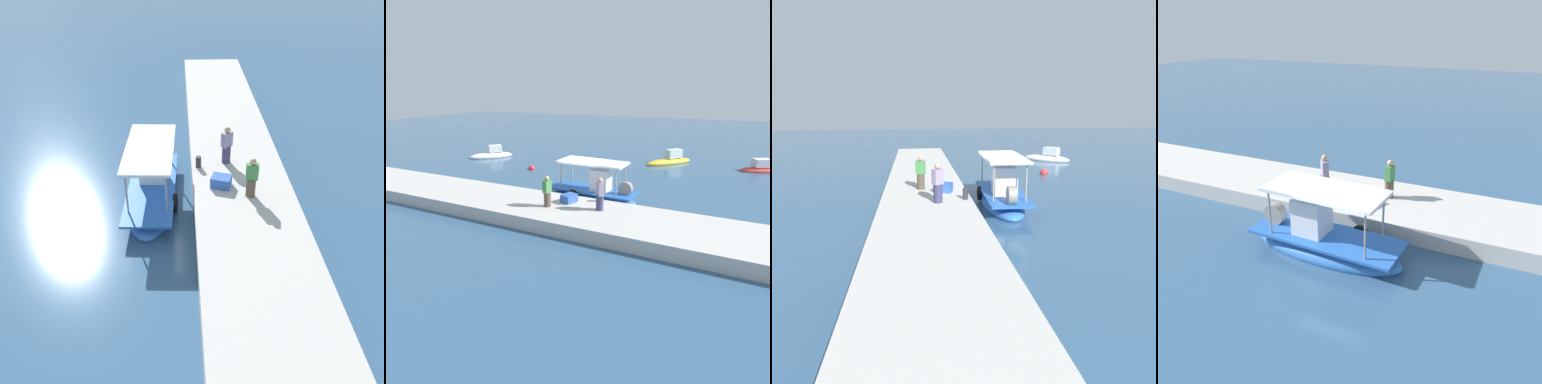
% 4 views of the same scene
% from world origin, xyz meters
% --- Properties ---
extents(ground_plane, '(120.00, 120.00, 0.00)m').
position_xyz_m(ground_plane, '(0.00, 0.00, 0.00)').
color(ground_plane, '#335679').
extents(dock_quay, '(36.00, 4.00, 0.71)m').
position_xyz_m(dock_quay, '(0.00, -3.67, 0.36)').
color(dock_quay, beige).
rests_on(dock_quay, ground_plane).
extents(main_fishing_boat, '(5.73, 2.12, 2.77)m').
position_xyz_m(main_fishing_boat, '(0.70, -0.02, 0.46)').
color(main_fishing_boat, '#3472C4').
rests_on(main_fishing_boat, ground_plane).
extents(fisherman_near_bollard, '(0.53, 0.54, 1.70)m').
position_xyz_m(fisherman_near_bollard, '(2.35, -3.20, 1.48)').
color(fisherman_near_bollard, '#35375C').
rests_on(fisherman_near_bollard, dock_quay).
extents(fisherman_by_crate, '(0.41, 0.49, 1.66)m').
position_xyz_m(fisherman_by_crate, '(-0.31, -3.87, 1.46)').
color(fisherman_by_crate, brown).
rests_on(fisherman_by_crate, dock_quay).
extents(mooring_bollard, '(0.24, 0.24, 0.50)m').
position_xyz_m(mooring_bollard, '(1.96, -1.96, 0.96)').
color(mooring_bollard, '#2D2D33').
rests_on(mooring_bollard, dock_quay).
extents(cargo_crate, '(0.83, 0.93, 0.44)m').
position_xyz_m(cargo_crate, '(0.41, -2.80, 0.93)').
color(cargo_crate, '#2F59B4').
rests_on(cargo_crate, dock_quay).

